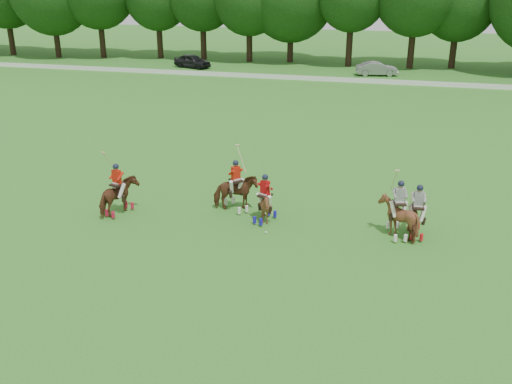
% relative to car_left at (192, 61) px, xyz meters
% --- Properties ---
extents(ground, '(180.00, 180.00, 0.00)m').
position_rel_car_left_xyz_m(ground, '(16.49, -42.50, -0.73)').
color(ground, '#2B691E').
rests_on(ground, ground).
extents(boundary_rail, '(120.00, 0.10, 0.44)m').
position_rel_car_left_xyz_m(boundary_rail, '(16.49, -4.50, -0.51)').
color(boundary_rail, white).
rests_on(boundary_rail, ground).
extents(car_left, '(4.61, 3.03, 1.46)m').
position_rel_car_left_xyz_m(car_left, '(0.00, 0.00, 0.00)').
color(car_left, black).
rests_on(car_left, ground).
extents(car_mid, '(4.38, 2.33, 1.37)m').
position_rel_car_left_xyz_m(car_mid, '(19.92, 0.00, -0.04)').
color(car_mid, gray).
rests_on(car_mid, ground).
extents(polo_red_a, '(1.38, 2.06, 2.85)m').
position_rel_car_left_xyz_m(polo_red_a, '(11.24, -38.89, 0.11)').
color(polo_red_a, '#482713').
rests_on(polo_red_a, ground).
extents(polo_red_b, '(2.09, 2.11, 2.86)m').
position_rel_car_left_xyz_m(polo_red_b, '(16.05, -37.16, 0.10)').
color(polo_red_b, '#482713').
rests_on(polo_red_b, ground).
extents(polo_red_c, '(1.52, 1.59, 2.13)m').
position_rel_car_left_xyz_m(polo_red_c, '(17.59, -38.08, 0.02)').
color(polo_red_c, '#482713').
rests_on(polo_red_c, ground).
extents(polo_stripe_a, '(1.11, 1.82, 2.19)m').
position_rel_car_left_xyz_m(polo_stripe_a, '(23.77, -37.93, 0.05)').
color(polo_stripe_a, '#482713').
rests_on(polo_stripe_a, ground).
extents(polo_stripe_b, '(1.71, 1.83, 2.91)m').
position_rel_car_left_xyz_m(polo_stripe_b, '(23.04, -38.14, 0.13)').
color(polo_stripe_b, '#482713').
rests_on(polo_stripe_b, ground).
extents(polo_ball, '(0.09, 0.09, 0.09)m').
position_rel_car_left_xyz_m(polo_ball, '(17.92, -39.20, -0.68)').
color(polo_ball, white).
rests_on(polo_ball, ground).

